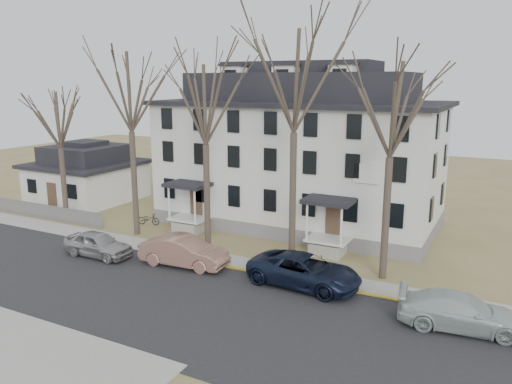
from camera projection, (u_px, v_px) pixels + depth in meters
The scene contains 17 objects.
ground at pixel (183, 327), 22.16m from camera, with size 120.00×120.00×0.00m, color olive.
main_road at pixel (208, 309), 23.89m from camera, with size 120.00×10.00×0.04m, color #27272A.
far_sidewalk at pixel (264, 268), 29.09m from camera, with size 120.00×2.00×0.08m, color #A09F97.
yellow_curb at pixel (341, 290), 26.06m from camera, with size 14.00×0.25×0.06m, color gold.
boarding_house at pixel (299, 153), 37.42m from camera, with size 20.80×12.36×12.05m.
small_house at pixel (87, 175), 45.41m from camera, with size 8.70×8.70×5.00m.
fence at pixel (37, 218), 39.83m from camera, with size 14.00×0.06×1.20m, color gray.
tree_far_left at pixel (129, 86), 33.32m from camera, with size 8.40×8.40×13.72m.
tree_mid_left at pixel (205, 99), 30.79m from camera, with size 7.80×7.80×12.74m.
tree_center at pixel (295, 74), 27.76m from camera, with size 9.00×9.00×14.70m.
tree_mid_right at pixel (393, 103), 25.62m from camera, with size 7.80×7.80×12.74m.
tree_bungalow at pixel (58, 116), 36.96m from camera, with size 6.60×6.60×10.78m.
car_silver at pixel (98, 245), 30.88m from camera, with size 1.83×4.55×1.55m, color #A2A2A2.
car_tan at pixel (184, 252), 29.27m from camera, with size 1.85×5.29×1.74m, color #946857.
car_navy at pixel (304, 271), 26.39m from camera, with size 2.79×6.06×1.68m, color black.
car_white at pixel (461, 313), 21.85m from camera, with size 2.18×5.37×1.56m, color #B2C1BD.
bicycle_left at pixel (149, 219), 37.66m from camera, with size 0.60×1.72×0.90m, color black.
Camera 1 is at (12.24, -16.52, 10.73)m, focal length 35.00 mm.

